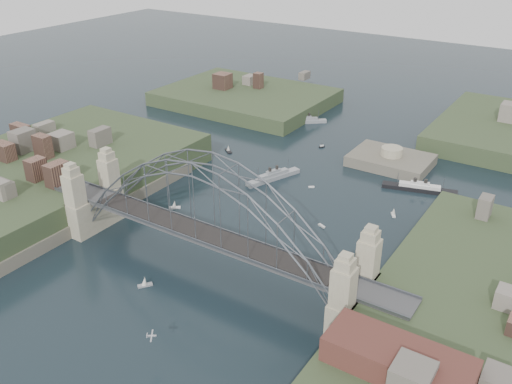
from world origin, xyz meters
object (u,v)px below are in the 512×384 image
(wharf_shed, at_px, (398,360))
(ocean_liner, at_px, (419,188))
(bridge, at_px, (205,217))
(naval_cruiser_near, at_px, (273,177))
(fort_island, at_px, (390,166))
(naval_cruiser_far, at_px, (306,121))

(wharf_shed, distance_m, ocean_liner, 75.59)
(bridge, relative_size, naval_cruiser_near, 5.05)
(fort_island, xyz_separation_m, wharf_shed, (32.00, -84.00, 10.34))
(fort_island, distance_m, naval_cruiser_far, 41.49)
(bridge, bearing_deg, ocean_liner, 67.42)
(naval_cruiser_near, height_order, naval_cruiser_far, naval_cruiser_near)
(naval_cruiser_near, relative_size, naval_cruiser_far, 1.39)
(naval_cruiser_far, relative_size, ocean_liner, 0.63)
(bridge, xyz_separation_m, wharf_shed, (44.00, -14.00, -2.32))
(ocean_liner, bearing_deg, naval_cruiser_near, -157.35)
(wharf_shed, bearing_deg, ocean_liner, 105.25)
(fort_island, relative_size, wharf_shed, 1.10)
(naval_cruiser_far, distance_m, ocean_liner, 57.84)
(bridge, xyz_separation_m, ocean_liner, (24.27, 58.37, -11.60))
(bridge, height_order, fort_island, bridge)
(bridge, bearing_deg, wharf_shed, -17.65)
(naval_cruiser_near, height_order, ocean_liner, naval_cruiser_near)
(fort_island, xyz_separation_m, naval_cruiser_far, (-37.23, 18.29, 1.07))
(naval_cruiser_far, bearing_deg, naval_cruiser_near, -72.47)
(bridge, bearing_deg, naval_cruiser_far, 105.95)
(wharf_shed, distance_m, naval_cruiser_near, 80.26)
(fort_island, relative_size, ocean_liner, 1.16)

